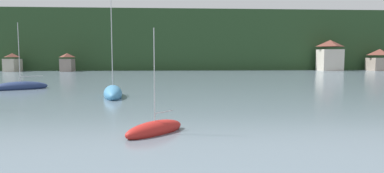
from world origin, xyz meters
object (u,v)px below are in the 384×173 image
Objects in this scene: shore_building_westcentral at (67,63)px; shore_building_central at (330,56)px; shore_building_west at (13,63)px; sailboat_mid_7 at (155,130)px; sailboat_far_10 at (113,93)px; sailboat_far_6 at (21,87)px; shore_building_eastcentral at (379,60)px.

shore_building_central reaches higher than shore_building_westcentral.
shore_building_central reaches higher than shore_building_west.
sailboat_mid_7 is 0.56× the size of sailboat_far_10.
shore_building_central is at bearing -175.70° from sailboat_far_6.
shore_building_west is at bearing -107.23° from sailboat_mid_7.
shore_building_west is 0.55× the size of sailboat_far_10.
shore_building_westcentral is at bearing -116.27° from sailboat_mid_7.
sailboat_far_10 is (-5.34, 17.31, 0.17)m from sailboat_mid_7.
shore_building_westcentral is at bearing -169.23° from sailboat_far_10.
shore_building_westcentral is 88.58m from sailboat_mid_7.
shore_building_west is 63.61m from sailboat_far_6.
sailboat_mid_7 is (30.42, -83.15, -2.42)m from shore_building_westcentral.
sailboat_far_6 is at bearing -140.67° from shore_building_central.
shore_building_west is 1.09× the size of shore_building_westcentral.
sailboat_mid_7 is (-50.98, -83.91, -4.48)m from shore_building_central.
sailboat_far_6 reaches higher than shore_building_westcentral.
sailboat_mid_7 is at bearing -60.86° from shore_building_west.
shore_building_west is 0.87× the size of shore_building_eastcentral.
shore_building_west is at bearing 177.79° from shore_building_westcentral.
sailboat_far_10 is at bearing -137.53° from shore_building_eastcentral.
sailboat_far_6 is 0.84× the size of sailboat_far_10.
sailboat_far_6 is 16.52m from sailboat_far_10.
shore_building_west is 0.98× the size of sailboat_mid_7.
shore_building_west is 16.29m from shore_building_westcentral.
sailboat_mid_7 is at bearing 90.59° from sailboat_far_6.
shore_building_eastcentral is at bearing 178.51° from sailboat_far_6.
shore_building_westcentral is 0.60× the size of sailboat_far_6.
shore_building_westcentral is 0.90× the size of sailboat_mid_7.
sailboat_far_6 is 32.67m from sailboat_mid_7.
sailboat_far_10 is at bearing 110.92° from sailboat_far_6.
shore_building_central is 90.61m from sailboat_far_6.
shore_building_west is 78.32m from sailboat_far_10.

